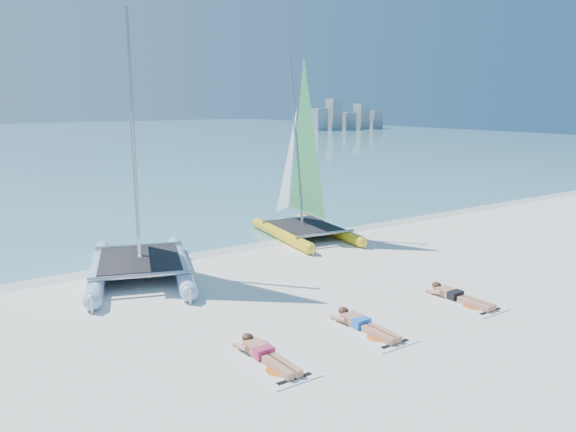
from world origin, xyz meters
name	(u,v)px	position (x,y,z in m)	size (l,w,h in m)	color
ground	(309,301)	(0.00, 0.00, 0.00)	(140.00, 140.00, 0.00)	white
wet_sand_strip	(205,251)	(0.00, 5.50, 0.00)	(140.00, 1.40, 0.01)	silver
distant_skyline	(347,118)	(53.71, 62.00, 1.94)	(14.00, 2.00, 5.00)	gray
catamaran_blue	(136,195)	(-2.54, 4.31, 2.21)	(4.21, 5.96, 7.39)	#A3B7D6
catamaran_yellow	(299,178)	(3.79, 5.69, 2.03)	(2.90, 5.17, 6.43)	yellow
towel_a	(271,363)	(-2.47, -2.18, 0.01)	(1.00, 1.85, 0.02)	white
sunbather_a	(265,353)	(-2.47, -1.98, 0.12)	(0.37, 1.73, 0.26)	tan
towel_b	(369,331)	(-0.05, -2.14, 0.01)	(1.00, 1.85, 0.02)	white
sunbather_b	(363,323)	(-0.05, -1.95, 0.12)	(0.37, 1.73, 0.26)	tan
towel_c	(463,302)	(2.95, -2.11, 0.01)	(1.00, 1.85, 0.02)	white
sunbather_c	(457,295)	(2.95, -1.92, 0.12)	(0.37, 1.73, 0.26)	tan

